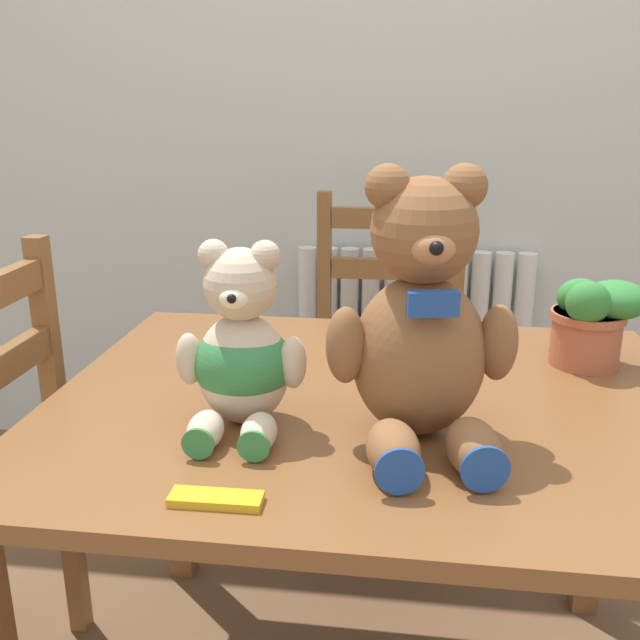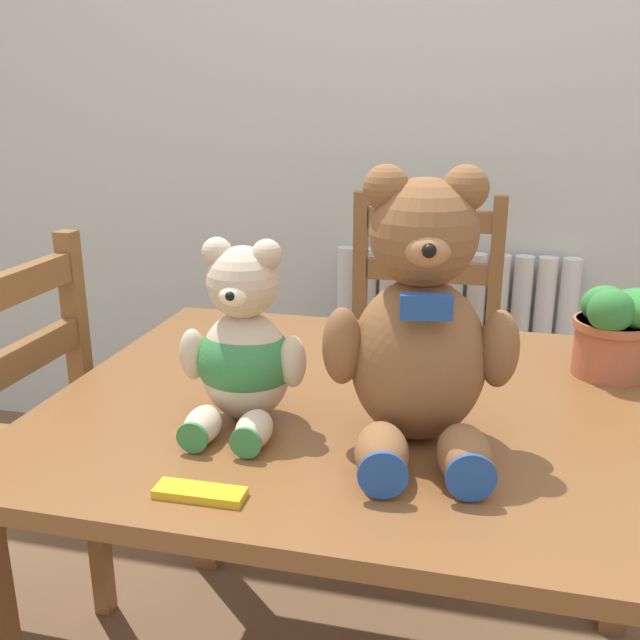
{
  "view_description": "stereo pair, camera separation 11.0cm",
  "coord_description": "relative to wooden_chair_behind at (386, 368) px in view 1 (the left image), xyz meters",
  "views": [
    {
      "loc": [
        0.07,
        -0.71,
        1.23
      ],
      "look_at": [
        -0.08,
        0.33,
        0.9
      ],
      "focal_mm": 40.0,
      "sensor_mm": 36.0,
      "label": 1
    },
    {
      "loc": [
        0.18,
        -0.69,
        1.23
      ],
      "look_at": [
        -0.08,
        0.33,
        0.9
      ],
      "focal_mm": 40.0,
      "sensor_mm": 36.0,
      "label": 2
    }
  ],
  "objects": [
    {
      "name": "wall_back",
      "position": [
        0.0,
        0.39,
        0.82
      ],
      "size": [
        8.0,
        0.04,
        2.6
      ],
      "primitive_type": "cube",
      "color": "silver",
      "rests_on": "ground_plane"
    },
    {
      "name": "radiator",
      "position": [
        0.07,
        0.32,
        -0.13
      ],
      "size": [
        0.77,
        0.1,
        0.76
      ],
      "color": "white",
      "rests_on": "ground_plane"
    },
    {
      "name": "dining_table",
      "position": [
        0.0,
        -0.77,
        0.14
      ],
      "size": [
        1.14,
        0.91,
        0.72
      ],
      "color": "brown",
      "rests_on": "ground_plane"
    },
    {
      "name": "wooden_chair_behind",
      "position": [
        0.0,
        0.0,
        0.0
      ],
      "size": [
        0.43,
        0.4,
        0.97
      ],
      "rotation": [
        0.0,
        0.0,
        3.14
      ],
      "color": "brown",
      "rests_on": "ground_plane"
    },
    {
      "name": "teddy_bear_left",
      "position": [
        -0.2,
        -0.9,
        0.36
      ],
      "size": [
        0.21,
        0.22,
        0.3
      ],
      "rotation": [
        0.0,
        0.0,
        3.18
      ],
      "color": "beige",
      "rests_on": "dining_table"
    },
    {
      "name": "teddy_bear_right",
      "position": [
        0.09,
        -0.91,
        0.42
      ],
      "size": [
        0.3,
        0.32,
        0.42
      ],
      "rotation": [
        0.0,
        0.0,
        3.33
      ],
      "color": "brown",
      "rests_on": "dining_table"
    },
    {
      "name": "potted_plant",
      "position": [
        0.42,
        -0.55,
        0.34
      ],
      "size": [
        0.18,
        0.15,
        0.18
      ],
      "color": "#B25B3D",
      "rests_on": "dining_table"
    },
    {
      "name": "chocolate_bar",
      "position": [
        -0.18,
        -1.14,
        0.25
      ],
      "size": [
        0.12,
        0.04,
        0.01
      ],
      "primitive_type": "cube",
      "rotation": [
        0.0,
        0.0,
        0.02
      ],
      "color": "gold",
      "rests_on": "dining_table"
    }
  ]
}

